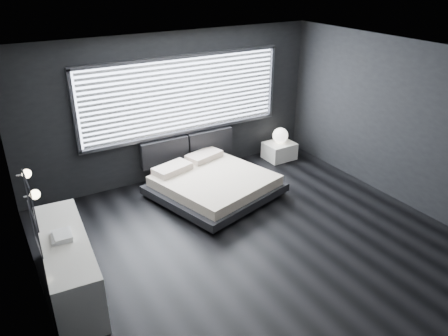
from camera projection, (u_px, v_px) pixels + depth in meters
room at (254, 158)px, 6.16m from camera, size 6.04×6.00×2.80m
window at (184, 96)px, 8.26m from camera, size 4.14×0.09×1.52m
headboard at (188, 147)px, 8.67m from camera, size 1.96×0.16×0.52m
sconce_near at (35, 195)px, 4.79m from camera, size 0.18×0.11×0.11m
sconce_far at (26, 174)px, 5.26m from camera, size 0.18×0.11×0.11m
wall_art_upper at (30, 200)px, 4.17m from camera, size 0.01×0.48×0.48m
wall_art_lower at (35, 229)px, 4.57m from camera, size 0.01×0.48×0.48m
bed at (213, 183)px, 7.99m from camera, size 2.42×2.36×0.51m
nightstand at (279, 151)px, 9.50m from camera, size 0.62×0.52×0.36m
orb_lamp at (280, 135)px, 9.37m from camera, size 0.33×0.33×0.33m
dresser at (69, 264)px, 5.60m from camera, size 0.70×2.02×0.80m
book_stack at (62, 236)px, 5.43m from camera, size 0.29×0.36×0.07m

